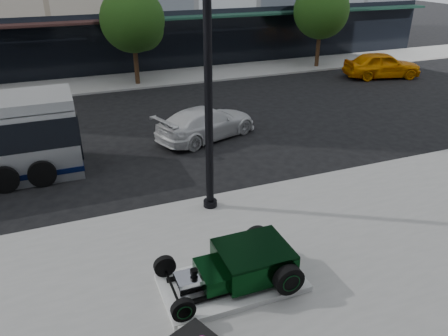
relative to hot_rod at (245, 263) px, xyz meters
name	(u,v)px	position (x,y,z in m)	size (l,w,h in m)	color
ground	(182,175)	(0.29, 6.36, -0.70)	(120.00, 120.00, 0.00)	black
sidewalk_far	(119,82)	(0.29, 20.36, -0.64)	(70.00, 4.00, 0.12)	gray
street_trees	(135,22)	(1.44, 19.43, 3.07)	(29.80, 3.80, 5.70)	black
display_plinth	(232,283)	(-0.33, 0.00, -0.50)	(3.40, 1.80, 0.15)	silver
hot_rod	(245,263)	(0.00, 0.00, 0.00)	(3.22, 2.00, 0.81)	black
info_plaque	(188,334)	(-1.80, -1.17, -0.45)	(0.45, 0.37, 0.31)	silver
lamppost	(208,95)	(0.45, 3.71, 3.06)	(0.43, 0.43, 7.88)	black
white_sedan	(207,123)	(2.39, 9.53, 0.00)	(1.94, 4.78, 1.39)	silver
yellow_taxi	(382,65)	(16.72, 15.34, 0.14)	(1.98, 4.92, 1.68)	orange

